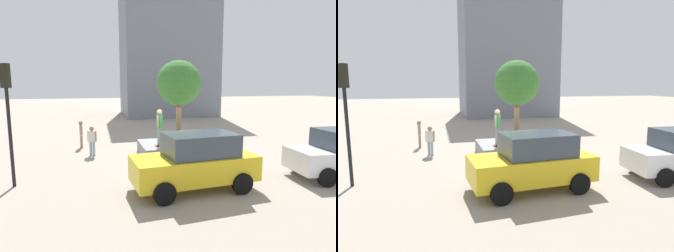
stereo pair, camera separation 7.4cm
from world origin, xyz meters
TOP-DOWN VIEW (x-y plane):
  - ground_plane at (0.00, 0.00)m, footprint 120.00×120.00m
  - planter_ledge at (0.22, 0.05)m, footprint 2.85×2.85m
  - plaza_tree at (-0.44, -0.23)m, footprint 2.35×2.35m
  - boxwood_shrub at (0.12, 0.20)m, footprint 0.61×0.61m
  - skateboard at (0.76, 0.45)m, footprint 0.62×0.78m
  - skateboarder at (0.76, 0.45)m, footprint 0.42×0.51m
  - taxi_cab at (0.44, 4.93)m, footprint 4.50×2.33m
  - traffic_light_corner at (6.81, 3.02)m, footprint 0.31×0.36m
  - passerby_with_bag at (4.06, -0.92)m, footprint 0.47×0.35m
  - pedestrian_crossing at (4.70, -2.98)m, footprint 0.25×0.54m
  - plaza_lowrise_south at (-4.54, -19.38)m, footprint 10.38×8.69m

SIDE VIEW (x-z plane):
  - ground_plane at x=0.00m, z-range 0.00..0.00m
  - planter_ledge at x=0.22m, z-range 0.00..0.67m
  - skateboard at x=0.76m, z-range 0.69..0.76m
  - passerby_with_bag at x=4.06m, z-range 0.12..1.67m
  - pedestrian_crossing at x=4.70m, z-range 0.12..1.71m
  - boxwood_shrub at x=0.12m, z-range 0.67..1.28m
  - taxi_cab at x=0.44m, z-range 0.02..2.05m
  - skateboarder at x=0.76m, z-range 0.88..2.62m
  - traffic_light_corner at x=6.81m, z-range 0.81..5.26m
  - plaza_tree at x=-0.44m, z-range 1.61..5.89m
  - plaza_lowrise_south at x=-4.54m, z-range 0.00..15.34m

